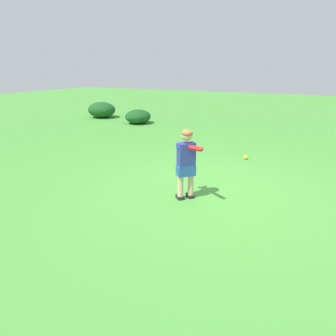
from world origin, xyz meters
The scene contains 5 objects.
ground_plane centered at (0.00, 0.00, 0.00)m, with size 40.00×40.00×0.00m, color #479338.
child_batter centered at (-0.48, 0.26, 0.65)m, with size 0.44×0.53×1.08m.
play_ball_center_lawn centered at (2.01, -0.11, 0.05)m, with size 0.10×0.10×0.10m, color yellow.
shrub_left_background centered at (5.23, 6.35, 0.30)m, with size 0.99×1.12×0.61m, color #194C1E.
shrub_right_background centered at (4.74, 4.35, 0.24)m, with size 0.97×0.90×0.49m, color #194C1E.
Camera 1 is at (-4.40, -1.38, 1.93)m, focal length 32.05 mm.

